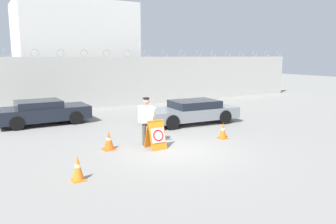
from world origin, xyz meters
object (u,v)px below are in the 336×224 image
object	(u,v)px
barricade_sign	(156,135)
parked_car_rear_sedan	(191,111)
traffic_cone_far	(109,140)
traffic_cone_mid	(223,131)
security_guard	(146,119)
traffic_cone_near	(78,168)
parked_car_front_coupe	(43,112)

from	to	relation	value
barricade_sign	parked_car_rear_sedan	world-z (taller)	parked_car_rear_sedan
traffic_cone_far	traffic_cone_mid	bearing A→B (deg)	-9.87
security_guard	traffic_cone_mid	xyz separation A→B (m)	(3.17, -0.66, -0.70)
traffic_cone_near	parked_car_front_coupe	world-z (taller)	parked_car_front_coupe
traffic_cone_near	traffic_cone_mid	distance (m)	6.61
barricade_sign	traffic_cone_near	distance (m)	3.74
traffic_cone_mid	parked_car_front_coupe	distance (m)	8.98
security_guard	parked_car_rear_sedan	distance (m)	4.56
barricade_sign	parked_car_rear_sedan	size ratio (longest dim) A/B	0.22
barricade_sign	traffic_cone_mid	xyz separation A→B (m)	(3.08, -0.07, -0.19)
barricade_sign	traffic_cone_near	world-z (taller)	barricade_sign
traffic_cone_mid	parked_car_rear_sedan	bearing A→B (deg)	79.45
traffic_cone_near	parked_car_rear_sedan	size ratio (longest dim) A/B	0.15
traffic_cone_mid	parked_car_front_coupe	world-z (taller)	parked_car_front_coupe
security_guard	parked_car_rear_sedan	bearing A→B (deg)	48.70
traffic_cone_mid	traffic_cone_far	size ratio (longest dim) A/B	0.97
parked_car_front_coupe	traffic_cone_near	bearing A→B (deg)	-94.35
security_guard	traffic_cone_near	size ratio (longest dim) A/B	2.52
traffic_cone_near	traffic_cone_mid	size ratio (longest dim) A/B	1.08
security_guard	traffic_cone_far	bearing A→B (deg)	-171.06
traffic_cone_near	barricade_sign	bearing A→B (deg)	27.18
traffic_cone_far	security_guard	bearing A→B (deg)	-5.78
security_guard	traffic_cone_mid	distance (m)	3.31
traffic_cone_near	parked_car_front_coupe	size ratio (longest dim) A/B	0.17
traffic_cone_mid	barricade_sign	bearing A→B (deg)	178.71
security_guard	traffic_cone_far	world-z (taller)	security_guard
parked_car_rear_sedan	traffic_cone_mid	bearing A→B (deg)	83.21
traffic_cone_near	traffic_cone_far	world-z (taller)	traffic_cone_near
parked_car_rear_sedan	traffic_cone_near	bearing A→B (deg)	38.40
parked_car_front_coupe	security_guard	bearing A→B (deg)	-66.97
barricade_sign	security_guard	xyz separation A→B (m)	(-0.10, 0.59, 0.51)
traffic_cone_mid	traffic_cone_far	bearing A→B (deg)	170.13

